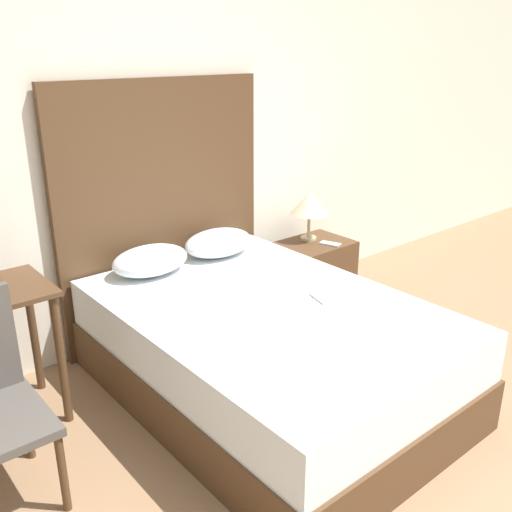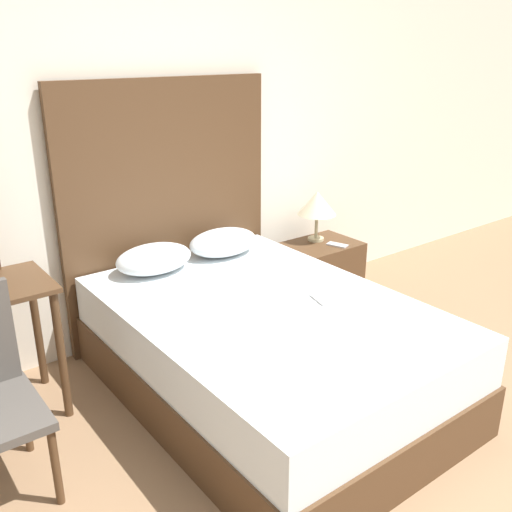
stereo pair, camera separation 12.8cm
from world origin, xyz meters
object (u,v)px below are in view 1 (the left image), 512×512
bed (268,350)px  phone_on_bed (321,298)px  nightstand (313,273)px  phone_on_nightstand (330,244)px  table_lamp (310,203)px

bed → phone_on_bed: bearing=-26.2°
bed → nightstand: 1.29m
bed → nightstand: (1.07, 0.71, -0.03)m
phone_on_nightstand → table_lamp: bearing=102.7°
nightstand → phone_on_bed: bearing=-133.5°
phone_on_bed → table_lamp: table_lamp is taller
phone_on_bed → nightstand: (0.80, 0.84, -0.32)m
nightstand → table_lamp: size_ratio=1.47×
phone_on_bed → phone_on_nightstand: bearing=40.6°
phone_on_bed → nightstand: phone_on_bed is taller
bed → phone_on_bed: size_ratio=12.45×
phone_on_bed → phone_on_nightstand: size_ratio=0.99×
bed → phone_on_bed: (0.27, -0.13, 0.29)m
nightstand → phone_on_nightstand: bearing=-58.8°
phone_on_bed → bed: bearing=153.8°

